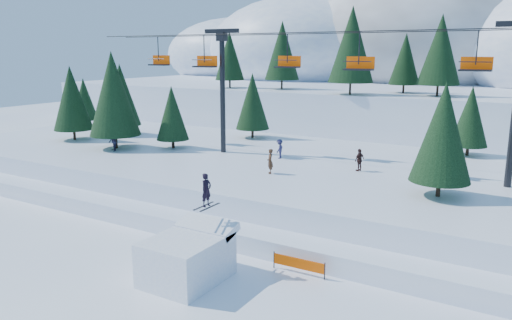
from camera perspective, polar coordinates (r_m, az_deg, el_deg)
The scene contains 10 objects.
ground at distance 24.95m, azimuth -10.24°, elevation -13.97°, with size 160.00×160.00×0.00m, color white.
mid_shelf at distance 39.00m, azimuth 7.25°, elevation -2.22°, with size 70.00×22.00×2.50m, color white.
berm at distance 30.68m, azimuth -0.39°, elevation -7.53°, with size 70.00×6.00×1.10m, color white.
mountain_ridge at distance 92.22m, azimuth 18.61°, elevation 10.84°, with size 119.00×60.79×26.46m.
jump_kicker at distance 24.93m, azimuth -7.78°, elevation -10.85°, with size 3.22×4.41×5.06m.
chairlift at distance 37.30m, azimuth 9.69°, elevation 9.61°, with size 46.00×3.21×10.28m.
conifer_stand at distance 36.53m, azimuth 14.74°, elevation 5.47°, with size 63.99×17.69×9.12m.
distant_skiers at distance 38.68m, azimuth 3.07°, elevation 0.88°, with size 32.66×10.14×1.77m.
banner_near at distance 25.63m, azimuth 4.90°, elevation -11.73°, with size 2.86×0.11×0.90m.
banner_far at distance 26.04m, azimuth 16.91°, elevation -11.84°, with size 2.69×1.01×0.90m.
Camera 1 is at (14.97, -16.68, 10.95)m, focal length 35.00 mm.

